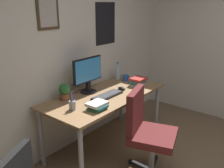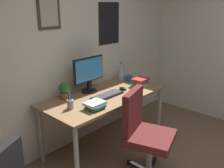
% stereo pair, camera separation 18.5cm
% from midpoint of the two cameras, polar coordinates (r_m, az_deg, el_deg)
% --- Properties ---
extents(wall_back, '(4.40, 0.10, 2.60)m').
position_cam_midpoint_polar(wall_back, '(2.97, -13.88, 8.43)').
color(wall_back, silver).
rests_on(wall_back, ground_plane).
extents(desk, '(1.61, 0.75, 0.73)m').
position_cam_midpoint_polar(desk, '(3.01, -3.26, -3.71)').
color(desk, '#936D47').
rests_on(desk, ground_plane).
extents(office_chair, '(0.58, 0.59, 0.95)m').
position_cam_midpoint_polar(office_chair, '(2.62, 5.87, -10.45)').
color(office_chair, '#591E1E').
rests_on(office_chair, ground_plane).
extents(monitor, '(0.46, 0.20, 0.43)m').
position_cam_midpoint_polar(monitor, '(3.00, -7.42, 2.42)').
color(monitor, black).
rests_on(monitor, desk).
extents(keyboard, '(0.43, 0.15, 0.03)m').
position_cam_midpoint_polar(keyboard, '(2.91, -2.91, -2.68)').
color(keyboard, black).
rests_on(keyboard, desk).
extents(computer_mouse, '(0.06, 0.11, 0.04)m').
position_cam_midpoint_polar(computer_mouse, '(3.13, 0.57, -1.02)').
color(computer_mouse, black).
rests_on(computer_mouse, desk).
extents(water_bottle, '(0.07, 0.07, 0.25)m').
position_cam_midpoint_polar(water_bottle, '(3.54, -0.16, 2.77)').
color(water_bottle, silver).
rests_on(water_bottle, desk).
extents(coffee_mug_near, '(0.12, 0.08, 0.09)m').
position_cam_midpoint_polar(coffee_mug_near, '(3.49, 1.70, 1.47)').
color(coffee_mug_near, '#2659B2').
rests_on(coffee_mug_near, desk).
extents(potted_plant, '(0.13, 0.13, 0.19)m').
position_cam_midpoint_polar(potted_plant, '(2.84, -12.86, -1.65)').
color(potted_plant, brown).
rests_on(potted_plant, desk).
extents(pen_cup, '(0.07, 0.07, 0.20)m').
position_cam_midpoint_polar(pen_cup, '(2.58, -11.25, -4.79)').
color(pen_cup, '#9EA0A5').
rests_on(pen_cup, desk).
extents(book_stack_left, '(0.21, 0.17, 0.08)m').
position_cam_midpoint_polar(book_stack_left, '(2.56, -5.49, -5.05)').
color(book_stack_left, '#33723F').
rests_on(book_stack_left, desk).
extents(book_stack_right, '(0.20, 0.18, 0.11)m').
position_cam_midpoint_polar(book_stack_right, '(3.29, 4.43, 0.58)').
color(book_stack_right, silver).
rests_on(book_stack_right, desk).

